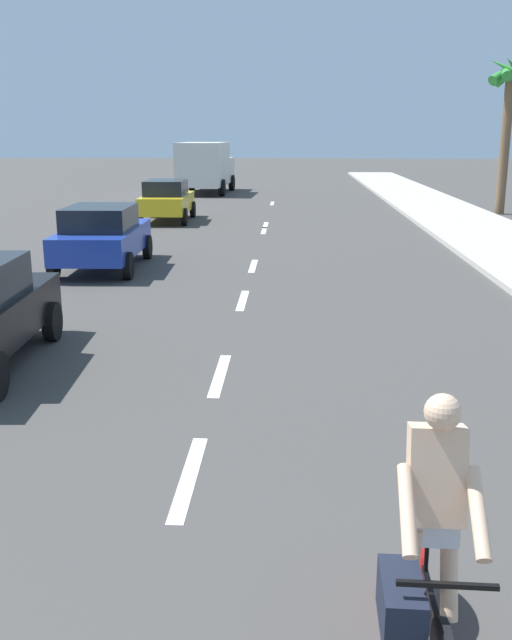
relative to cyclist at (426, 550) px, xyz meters
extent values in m
plane|color=#423F3D|center=(-1.83, 14.84, -0.83)|extent=(160.00, 160.00, 0.00)
cube|color=white|center=(-1.83, 2.47, -0.83)|extent=(0.16, 1.80, 0.01)
cube|color=white|center=(-1.83, 5.51, -0.83)|extent=(0.16, 1.80, 0.01)
cube|color=white|center=(-1.83, 10.11, -0.83)|extent=(0.16, 1.80, 0.01)
cube|color=white|center=(-1.83, 13.97, -0.83)|extent=(0.16, 1.80, 0.01)
cube|color=white|center=(-1.83, 20.80, -0.83)|extent=(0.16, 1.80, 0.01)
cube|color=white|center=(-1.83, 22.27, -0.83)|extent=(0.16, 1.80, 0.01)
cube|color=white|center=(-1.83, 30.70, -0.83)|extent=(0.16, 1.80, 0.01)
cylinder|color=red|center=(0.07, 0.56, -0.50)|extent=(0.07, 0.66, 0.66)
cube|color=black|center=(0.05, 0.03, -0.32)|extent=(0.06, 0.95, 0.04)
cylinder|color=black|center=(0.06, 0.24, -0.08)|extent=(0.03, 0.03, 0.48)
cube|color=black|center=(0.04, -0.41, 0.05)|extent=(0.56, 0.05, 0.03)
cube|color=beige|center=(0.05, 0.11, 0.45)|extent=(0.35, 0.33, 0.63)
sphere|color=beige|center=(0.05, 0.05, 0.88)|extent=(0.22, 0.22, 0.22)
cube|color=white|center=(0.05, 0.16, 0.12)|extent=(0.33, 0.23, 0.28)
cube|color=black|center=(-0.18, -0.25, -0.20)|extent=(0.26, 0.53, 0.32)
cylinder|color=beige|center=(0.17, 0.11, -0.20)|extent=(0.12, 0.32, 0.62)
cylinder|color=beige|center=(-0.07, 0.11, -0.20)|extent=(0.12, 0.20, 0.63)
cylinder|color=beige|center=(0.24, -0.16, 0.35)|extent=(0.10, 0.49, 0.41)
cylinder|color=beige|center=(-0.16, -0.15, 0.35)|extent=(0.10, 0.49, 0.41)
cylinder|color=black|center=(-4.73, 7.10, -0.51)|extent=(0.22, 0.65, 0.64)
cube|color=#1E389E|center=(-5.55, 13.49, -0.14)|extent=(1.89, 4.18, 0.64)
cube|color=black|center=(-5.54, 13.28, 0.46)|extent=(1.60, 2.20, 0.56)
cylinder|color=black|center=(-6.46, 14.86, -0.51)|extent=(0.20, 0.65, 0.64)
cylinder|color=black|center=(-4.74, 14.92, -0.51)|extent=(0.20, 0.65, 0.64)
cylinder|color=black|center=(-6.36, 12.06, -0.51)|extent=(0.20, 0.65, 0.64)
cylinder|color=black|center=(-4.63, 12.12, -0.51)|extent=(0.20, 0.65, 0.64)
cube|color=gold|center=(-5.66, 23.36, -0.14)|extent=(1.73, 3.97, 0.64)
cube|color=black|center=(-5.65, 23.17, 0.46)|extent=(1.50, 2.08, 0.56)
cylinder|color=black|center=(-6.51, 24.68, -0.51)|extent=(0.19, 0.64, 0.64)
cylinder|color=black|center=(-4.86, 24.72, -0.51)|extent=(0.19, 0.64, 0.64)
cylinder|color=black|center=(-6.46, 22.01, -0.51)|extent=(0.19, 0.64, 0.64)
cylinder|color=black|center=(-4.80, 22.04, -0.51)|extent=(0.19, 0.64, 0.64)
cube|color=beige|center=(-5.65, 38.74, 0.37)|extent=(2.51, 2.46, 1.40)
cube|color=silver|center=(-5.79, 35.75, 0.82)|extent=(2.60, 4.27, 2.30)
cylinder|color=black|center=(-6.85, 38.67, -0.38)|extent=(0.32, 0.91, 0.90)
cylinder|color=black|center=(-4.45, 38.55, -0.38)|extent=(0.32, 0.91, 0.90)
cylinder|color=black|center=(-7.04, 34.77, -0.38)|extent=(0.32, 0.91, 0.90)
cylinder|color=black|center=(-4.65, 34.65, -0.38)|extent=(0.32, 0.91, 0.90)
cylinder|color=brown|center=(7.82, 26.54, 2.12)|extent=(0.40, 0.40, 5.89)
cone|color=#2D8433|center=(7.71, 26.76, 4.91)|extent=(1.73, 1.29, 1.37)
cone|color=#2D8433|center=(7.58, 26.59, 4.91)|extent=(0.63, 1.47, 1.07)
cone|color=#2D8433|center=(7.72, 26.32, 4.91)|extent=(1.82, 1.24, 1.26)
camera|label=1|loc=(-0.84, -3.86, 2.45)|focal=39.81mm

